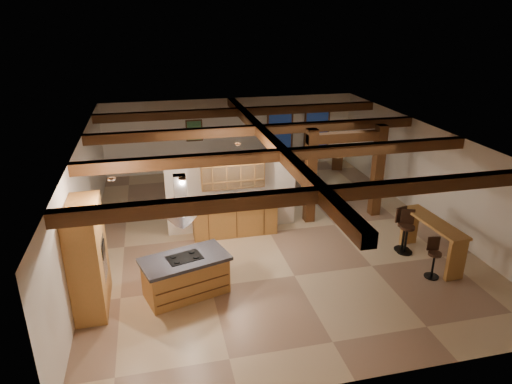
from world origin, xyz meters
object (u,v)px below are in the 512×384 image
kitchen_island (186,276)px  sofa (286,161)px  bar_counter (432,234)px  dining_table (249,183)px

kitchen_island → sofa: kitchen_island is taller
sofa → bar_counter: bar_counter is taller
sofa → bar_counter: size_ratio=1.01×
kitchen_island → bar_counter: 6.31m
sofa → kitchen_island: bearing=50.9°
kitchen_island → bar_counter: bearing=0.9°
dining_table → bar_counter: (3.52, -5.91, 0.47)m
kitchen_island → dining_table: kitchen_island is taller
bar_counter → kitchen_island: bearing=-179.1°
kitchen_island → bar_counter: size_ratio=0.99×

